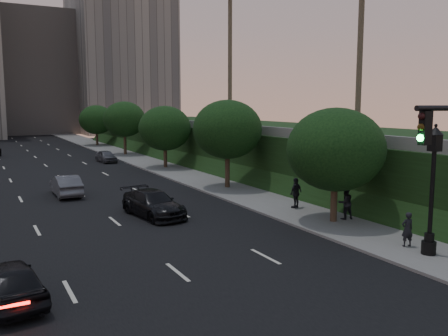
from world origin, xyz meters
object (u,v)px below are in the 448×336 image
sedan_near_left (8,282)px  pedestrian_c (296,193)px  sedan_near_right (153,204)px  sedan_far_right (106,156)px  street_lamp (432,196)px  sedan_mid_left (66,185)px  pedestrian_a (407,229)px  pedestrian_b (345,203)px

sedan_near_left → pedestrian_c: bearing=-167.4°
pedestrian_c → sedan_near_right: bearing=-37.4°
sedan_near_left → sedan_far_right: size_ratio=1.09×
street_lamp → sedan_near_left: (-15.93, 3.24, -1.91)m
sedan_mid_left → sedan_near_right: sedan_near_right is taller
sedan_near_right → sedan_far_right: (4.04, 26.68, -0.08)m
street_lamp → sedan_far_right: bearing=95.4°
sedan_near_right → sedan_near_left: bearing=-140.1°
sedan_mid_left → pedestrian_c: 16.12m
sedan_mid_left → pedestrian_a: size_ratio=2.91×
street_lamp → pedestrian_b: street_lamp is taller
street_lamp → sedan_mid_left: 23.96m
sedan_near_right → pedestrian_a: 13.69m
sedan_near_left → pedestrian_a: 16.13m
sedan_mid_left → pedestrian_b: size_ratio=2.48×
street_lamp → sedan_near_right: 14.78m
sedan_near_left → sedan_near_right: size_ratio=0.83×
sedan_near_left → pedestrian_b: (17.07, 3.08, 0.33)m
sedan_near_left → street_lamp: bearing=159.0°
sedan_near_right → pedestrian_b: (8.86, -6.12, 0.32)m
sedan_near_left → sedan_mid_left: (4.88, 17.92, 0.01)m
sedan_near_right → sedan_far_right: sedan_near_right is taller
street_lamp → pedestrian_b: size_ratio=3.09×
street_lamp → sedan_near_right: size_ratio=1.10×
street_lamp → sedan_mid_left: bearing=117.6°
sedan_near_left → sedan_far_right: bearing=-118.3°
pedestrian_a → pedestrian_c: 8.69m
sedan_far_right → pedestrian_c: bearing=-85.4°
sedan_mid_left → pedestrian_b: bearing=128.7°
pedestrian_b → street_lamp: bearing=90.1°
sedan_mid_left → pedestrian_a: 22.86m
street_lamp → pedestrian_c: size_ratio=3.02×
sedan_near_left → pedestrian_a: size_ratio=2.76×
sedan_far_right → pedestrian_a: size_ratio=2.53×
pedestrian_b → pedestrian_c: size_ratio=0.98×
sedan_mid_left → pedestrian_a: pedestrian_a is taller
sedan_mid_left → sedan_far_right: sedan_mid_left is taller
sedan_mid_left → pedestrian_c: bearing=134.8°
sedan_near_right → sedan_far_right: 26.99m
street_lamp → pedestrian_b: 6.62m
pedestrian_b → pedestrian_c: pedestrian_c is taller
sedan_far_right → pedestrian_c: size_ratio=2.11×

